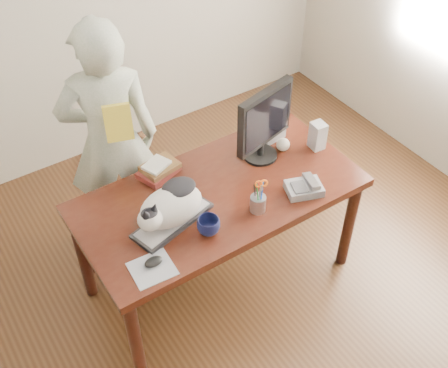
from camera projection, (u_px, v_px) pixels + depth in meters
room at (296, 171)px, 2.35m from camera, size 4.50×4.50×4.50m
desk at (212, 203)px, 3.27m from camera, size 1.60×0.80×0.75m
keyboard at (173, 220)px, 2.95m from camera, size 0.49×0.29×0.03m
cat at (169, 206)px, 2.86m from camera, size 0.44×0.30×0.25m
monitor at (264, 121)px, 3.16m from camera, size 0.41×0.25×0.47m
pen_cup at (258, 202)px, 2.98m from camera, size 0.11×0.11×0.22m
mousepad at (152, 269)px, 2.72m from camera, size 0.22×0.20×0.00m
mouse at (154, 262)px, 2.73m from camera, size 0.10×0.07×0.04m
coffee_mug at (208, 226)px, 2.87m from camera, size 0.17×0.17×0.09m
phone at (305, 188)px, 3.11m from camera, size 0.23×0.20×0.09m
speaker at (318, 136)px, 3.36m from camera, size 0.08×0.09×0.17m
baseball at (283, 145)px, 3.37m from camera, size 0.08×0.08×0.08m
book_stack at (159, 169)px, 3.21m from camera, size 0.26×0.22×0.08m
calculator at (266, 130)px, 3.49m from camera, size 0.18×0.22×0.06m
person at (111, 141)px, 3.37m from camera, size 0.68×0.55×1.61m
held_book at (118, 123)px, 3.10m from camera, size 0.17×0.13×0.21m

